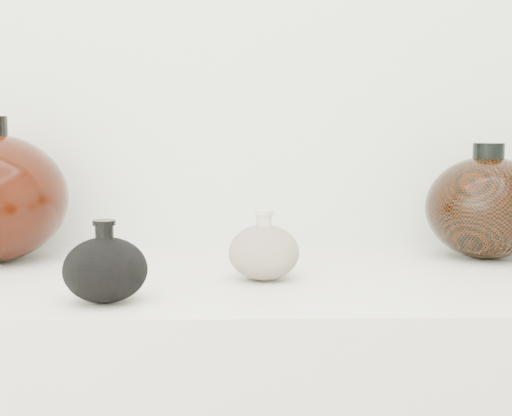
{
  "coord_description": "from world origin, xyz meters",
  "views": [
    {
      "loc": [
        0.0,
        -0.11,
        1.13
      ],
      "look_at": [
        0.03,
        0.92,
        1.01
      ],
      "focal_mm": 50.0,
      "sensor_mm": 36.0,
      "label": 1
    }
  ],
  "objects": [
    {
      "name": "right_round_pot",
      "position": [
        0.42,
        1.08,
        0.99
      ],
      "size": [
        0.23,
        0.23,
        0.2
      ],
      "color": "black",
      "rests_on": "display_counter"
    },
    {
      "name": "cream_gourd_vase",
      "position": [
        0.04,
        0.91,
        0.94
      ],
      "size": [
        0.11,
        0.11,
        0.1
      ],
      "color": "beige",
      "rests_on": "display_counter"
    },
    {
      "name": "black_gourd_vase",
      "position": [
        -0.17,
        0.79,
        0.94
      ],
      "size": [
        0.12,
        0.12,
        0.11
      ],
      "color": "black",
      "rests_on": "display_counter"
    }
  ]
}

